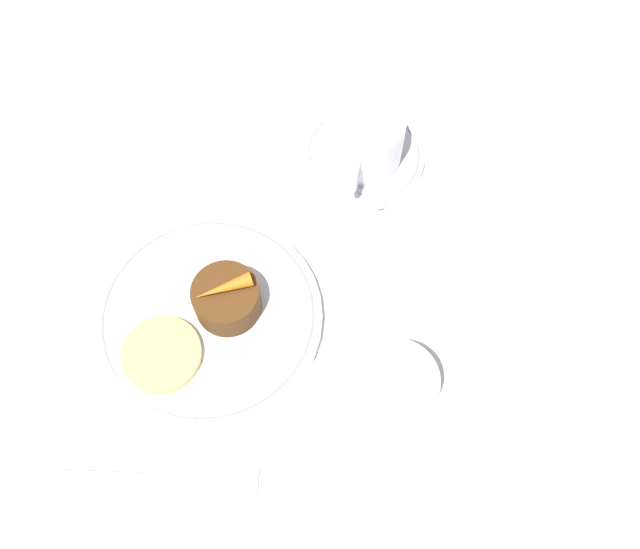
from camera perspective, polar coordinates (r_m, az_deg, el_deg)
The scene contains 10 objects.
ground_plane at distance 0.75m, azimuth -7.10°, elevation -3.78°, with size 3.00×3.00×0.00m, color white.
dinner_plate at distance 0.75m, azimuth -8.48°, elevation -3.37°, with size 0.23×0.23×0.01m.
saucer at distance 0.84m, azimuth 3.32°, elevation 8.98°, with size 0.13×0.13×0.01m.
coffee_cup at distance 0.80m, azimuth 3.37°, elevation 10.41°, with size 0.11×0.08×0.06m.
spoon at distance 0.81m, azimuth 2.55°, elevation 6.79°, with size 0.06×0.10×0.00m.
wine_glass at distance 0.66m, azimuth 5.55°, elevation -8.90°, with size 0.07×0.07×0.11m.
fork at distance 0.72m, azimuth -10.73°, elevation -15.06°, with size 0.05×0.19×0.01m.
dessert_cake at distance 0.73m, azimuth -7.50°, elevation -1.79°, with size 0.07×0.07×0.04m.
carrot_garnish at distance 0.71m, azimuth -7.75°, elevation -0.95°, with size 0.04×0.05×0.01m.
pineapple_slice at distance 0.73m, azimuth -11.98°, elevation -5.98°, with size 0.08×0.08×0.01m.
Camera 1 is at (0.25, 0.15, 0.70)m, focal length 42.00 mm.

